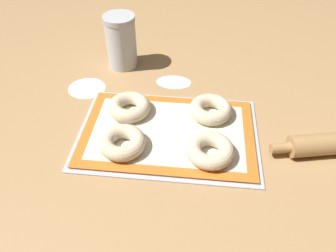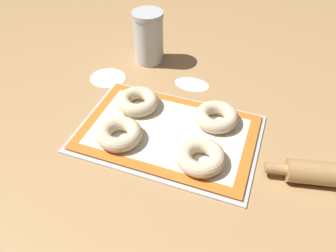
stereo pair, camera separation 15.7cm
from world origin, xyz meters
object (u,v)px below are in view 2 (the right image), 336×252
baking_tray (168,133)px  bagel_back_right (216,117)px  bagel_front_right (201,157)px  flour_canister (149,37)px  bagel_back_left (138,101)px  bagel_front_left (119,134)px

baking_tray → bagel_back_right: bearing=35.7°
baking_tray → bagel_front_right: bearing=-34.0°
bagel_back_right → flour_canister: (-0.30, 0.25, 0.06)m
bagel_back_left → bagel_back_right: (0.23, 0.01, 0.00)m
bagel_front_right → bagel_back_left: 0.27m
bagel_back_left → bagel_front_right: bearing=-31.9°
bagel_back_left → bagel_back_right: bearing=3.3°
bagel_back_right → bagel_back_left: bearing=-176.7°
bagel_front_left → flour_canister: 0.41m
bagel_back_right → flour_canister: bearing=140.8°
baking_tray → bagel_back_right: 0.14m
baking_tray → bagel_front_left: size_ratio=4.02×
bagel_front_left → bagel_back_right: (0.22, 0.15, 0.00)m
bagel_back_left → flour_canister: size_ratio=0.68×
bagel_front_left → bagel_back_left: same height
baking_tray → bagel_back_left: bagel_back_left is taller
bagel_front_left → bagel_back_left: size_ratio=1.00×
bagel_front_right → flour_canister: 0.51m
baking_tray → bagel_back_right: (0.11, 0.08, 0.03)m
baking_tray → flour_canister: flour_canister is taller
bagel_front_right → bagel_back_left: (-0.23, 0.14, 0.00)m
bagel_back_left → flour_canister: 0.28m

